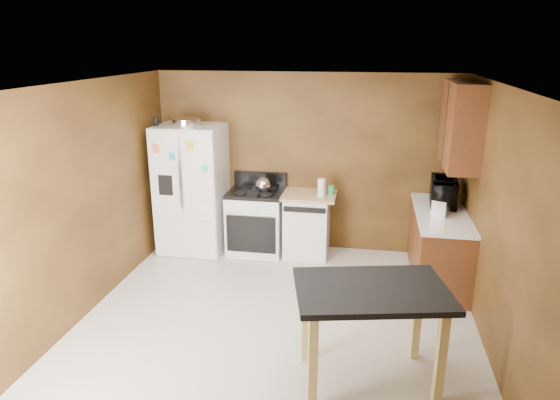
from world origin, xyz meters
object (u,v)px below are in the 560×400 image
(pen_cup, at_px, (156,122))
(kettle, at_px, (263,185))
(paper_towel, at_px, (321,188))
(green_canister, at_px, (331,190))
(gas_range, at_px, (256,221))
(island, at_px, (371,302))
(dishwasher, at_px, (307,224))
(toaster, at_px, (442,207))
(roasting_pan, at_px, (187,122))
(microwave, at_px, (444,193))
(refrigerator, at_px, (192,189))

(pen_cup, relative_size, kettle, 0.51)
(paper_towel, height_order, green_canister, paper_towel)
(pen_cup, relative_size, gas_range, 0.10)
(green_canister, xyz_separation_m, island, (0.57, -2.72, -0.18))
(gas_range, bearing_deg, dishwasher, 1.94)
(green_canister, relative_size, toaster, 0.44)
(roasting_pan, height_order, toaster, roasting_pan)
(green_canister, distance_m, dishwasher, 0.59)
(island, bearing_deg, gas_range, 121.18)
(paper_towel, distance_m, green_canister, 0.18)
(kettle, bearing_deg, microwave, -2.90)
(microwave, xyz_separation_m, dishwasher, (-1.76, 0.19, -0.60))
(green_canister, bearing_deg, microwave, -9.41)
(refrigerator, bearing_deg, toaster, -8.80)
(dishwasher, distance_m, island, 2.83)
(refrigerator, relative_size, island, 1.26)
(pen_cup, xyz_separation_m, island, (2.94, -2.49, -1.08))
(toaster, bearing_deg, roasting_pan, -165.70)
(pen_cup, relative_size, paper_towel, 0.45)
(pen_cup, xyz_separation_m, microwave, (3.81, -0.01, -0.80))
(roasting_pan, xyz_separation_m, island, (2.53, -2.57, -1.07))
(pen_cup, bearing_deg, toaster, -6.28)
(green_canister, bearing_deg, toaster, -25.10)
(toaster, relative_size, gas_range, 0.25)
(dishwasher, bearing_deg, green_canister, 8.08)
(toaster, bearing_deg, refrigerator, -166.05)
(green_canister, distance_m, microwave, 1.47)
(refrigerator, relative_size, gas_range, 1.64)
(paper_towel, distance_m, refrigerator, 1.83)
(pen_cup, distance_m, toaster, 3.86)
(kettle, height_order, microwave, microwave)
(pen_cup, height_order, dishwasher, pen_cup)
(kettle, relative_size, refrigerator, 0.12)
(roasting_pan, xyz_separation_m, gas_range, (0.93, 0.08, -1.39))
(refrigerator, xyz_separation_m, island, (2.51, -2.59, -0.13))
(dishwasher, bearing_deg, toaster, -19.52)
(pen_cup, bearing_deg, island, -40.26)
(paper_towel, bearing_deg, roasting_pan, -179.29)
(green_canister, distance_m, refrigerator, 1.95)
(paper_towel, relative_size, green_canister, 2.03)
(gas_range, bearing_deg, paper_towel, -3.48)
(refrigerator, height_order, dishwasher, refrigerator)
(green_canister, bearing_deg, gas_range, -176.18)
(dishwasher, bearing_deg, refrigerator, -177.01)
(microwave, bearing_deg, dishwasher, 87.37)
(microwave, height_order, island, microwave)
(pen_cup, relative_size, toaster, 0.39)
(green_canister, xyz_separation_m, gas_range, (-1.04, -0.07, -0.49))
(refrigerator, xyz_separation_m, dishwasher, (1.63, 0.09, -0.45))
(dishwasher, bearing_deg, microwave, -6.31)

